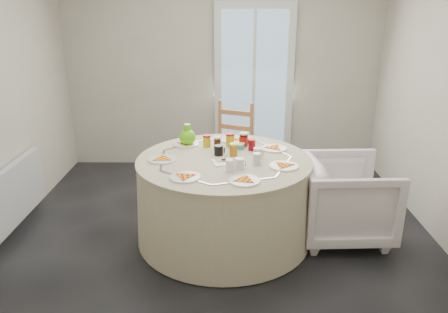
{
  "coord_description": "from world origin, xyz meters",
  "views": [
    {
      "loc": [
        0.07,
        -3.61,
        2.09
      ],
      "look_at": [
        0.04,
        0.01,
        0.8
      ],
      "focal_mm": 35.0,
      "sensor_mm": 36.0,
      "label": 1
    }
  ],
  "objects_px": {
    "table": "(224,200)",
    "wooden_chair": "(229,152)",
    "armchair": "(344,198)",
    "green_pitcher": "(187,136)",
    "radiator": "(18,190)"
  },
  "relations": [
    {
      "from": "radiator",
      "to": "table",
      "type": "distance_m",
      "value": 1.99
    },
    {
      "from": "wooden_chair",
      "to": "armchair",
      "type": "bearing_deg",
      "value": -22.01
    },
    {
      "from": "wooden_chair",
      "to": "radiator",
      "type": "bearing_deg",
      "value": -132.86
    },
    {
      "from": "wooden_chair",
      "to": "green_pitcher",
      "type": "bearing_deg",
      "value": -96.6
    },
    {
      "from": "radiator",
      "to": "green_pitcher",
      "type": "bearing_deg",
      "value": 6.94
    },
    {
      "from": "armchair",
      "to": "green_pitcher",
      "type": "relative_size",
      "value": 4.09
    },
    {
      "from": "table",
      "to": "wooden_chair",
      "type": "relative_size",
      "value": 1.55
    },
    {
      "from": "radiator",
      "to": "green_pitcher",
      "type": "height_order",
      "value": "green_pitcher"
    },
    {
      "from": "radiator",
      "to": "green_pitcher",
      "type": "relative_size",
      "value": 4.91
    },
    {
      "from": "table",
      "to": "green_pitcher",
      "type": "xyz_separation_m",
      "value": [
        -0.35,
        0.39,
        0.49
      ]
    },
    {
      "from": "table",
      "to": "wooden_chair",
      "type": "bearing_deg",
      "value": 87.48
    },
    {
      "from": "radiator",
      "to": "armchair",
      "type": "xyz_separation_m",
      "value": [
        3.08,
        -0.16,
        0.01
      ]
    },
    {
      "from": "table",
      "to": "armchair",
      "type": "bearing_deg",
      "value": 1.72
    },
    {
      "from": "table",
      "to": "armchair",
      "type": "height_order",
      "value": "armchair"
    },
    {
      "from": "green_pitcher",
      "to": "table",
      "type": "bearing_deg",
      "value": -46.69
    }
  ]
}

